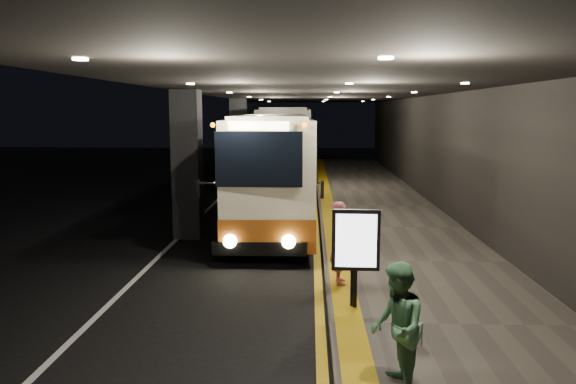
{
  "coord_description": "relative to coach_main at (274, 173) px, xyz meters",
  "views": [
    {
      "loc": [
        2.15,
        -12.51,
        3.79
      ],
      "look_at": [
        1.58,
        1.88,
        1.7
      ],
      "focal_mm": 35.0,
      "sensor_mm": 36.0,
      "label": 1
    }
  ],
  "objects": [
    {
      "name": "coach_third",
      "position": [
        -0.18,
        24.61,
        0.17
      ],
      "size": [
        3.06,
        12.5,
        3.9
      ],
      "rotation": [
        0.0,
        0.0,
        -0.04
      ],
      "color": "beige",
      "rests_on": "ground"
    },
    {
      "name": "passenger_boarding",
      "position": [
        1.85,
        -7.11,
        -0.67
      ],
      "size": [
        0.47,
        0.68,
        1.77
      ],
      "primitive_type": "imported",
      "rotation": [
        0.0,
        0.0,
        1.65
      ],
      "color": "#B4545E",
      "rests_on": "sidewalk"
    },
    {
      "name": "info_sign",
      "position": [
        2.05,
        -8.58,
        -0.3
      ],
      "size": [
        0.88,
        0.14,
        1.86
      ],
      "rotation": [
        0.0,
        0.0,
        -0.03
      ],
      "color": "black",
      "rests_on": "sidewalk"
    },
    {
      "name": "stanchion_post",
      "position": [
        1.99,
        -8.5,
        -1.02
      ],
      "size": [
        0.05,
        0.05,
        1.07
      ],
      "primitive_type": "cylinder",
      "color": "black",
      "rests_on": "sidewalk"
    },
    {
      "name": "passenger_waiting_green",
      "position": [
        2.34,
        -11.68,
        -0.7
      ],
      "size": [
        0.54,
        0.85,
        1.72
      ],
      "primitive_type": "imported",
      "rotation": [
        0.0,
        0.0,
        -1.6
      ],
      "color": "#447A52",
      "rests_on": "sidewalk"
    },
    {
      "name": "tactile_strip",
      "position": [
        1.9,
        -1.15,
        -1.55
      ],
      "size": [
        0.5,
        50.0,
        0.01
      ],
      "primitive_type": "cube",
      "color": "gold",
      "rests_on": "sidewalk"
    },
    {
      "name": "bag_polka",
      "position": [
        2.83,
        -10.18,
        -1.38
      ],
      "size": [
        0.32,
        0.24,
        0.36
      ],
      "primitive_type": "cube",
      "rotation": [
        0.0,
        0.0,
        -0.42
      ],
      "color": "black",
      "rests_on": "sidewalk"
    },
    {
      "name": "sidewalk",
      "position": [
        3.8,
        -1.15,
        -1.63
      ],
      "size": [
        4.5,
        50.0,
        0.15
      ],
      "primitive_type": "cube",
      "color": "#514C44",
      "rests_on": "ground"
    },
    {
      "name": "coach_main",
      "position": [
        0.0,
        0.0,
        0.0
      ],
      "size": [
        2.72,
        11.47,
        3.55
      ],
      "rotation": [
        0.0,
        0.0,
        0.03
      ],
      "color": "beige",
      "rests_on": "ground"
    },
    {
      "name": "ground",
      "position": [
        -0.95,
        -6.15,
        -1.71
      ],
      "size": [
        90.0,
        90.0,
        0.0
      ],
      "primitive_type": "plane",
      "color": "black"
    },
    {
      "name": "lane_line_white",
      "position": [
        -2.75,
        -1.15,
        -1.7
      ],
      "size": [
        0.12,
        50.0,
        0.01
      ],
      "primitive_type": "cube",
      "color": "silver",
      "rests_on": "ground"
    },
    {
      "name": "kerb_stripe_yellow",
      "position": [
        1.4,
        -1.15,
        -1.7
      ],
      "size": [
        0.18,
        50.0,
        0.01
      ],
      "primitive_type": "cube",
      "color": "gold",
      "rests_on": "ground"
    },
    {
      "name": "support_columns",
      "position": [
        -2.45,
        -2.15,
        0.49
      ],
      "size": [
        0.8,
        24.8,
        4.4
      ],
      "color": "black",
      "rests_on": "ground"
    },
    {
      "name": "coach_second",
      "position": [
        -0.18,
        12.39,
        0.13
      ],
      "size": [
        2.84,
        12.23,
        3.83
      ],
      "rotation": [
        0.0,
        0.0,
        0.02
      ],
      "color": "beige",
      "rests_on": "ground"
    },
    {
      "name": "canopy",
      "position": [
        1.55,
        -1.15,
        2.89
      ],
      "size": [
        9.0,
        50.0,
        0.4
      ],
      "primitive_type": "cube",
      "color": "black",
      "rests_on": "support_columns"
    },
    {
      "name": "terminal_wall",
      "position": [
        6.05,
        -1.15,
        1.29
      ],
      "size": [
        0.1,
        50.0,
        6.0
      ],
      "primitive_type": "cube",
      "color": "black",
      "rests_on": "ground"
    }
  ]
}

